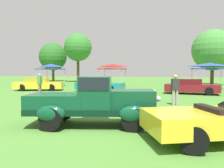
{
  "coord_description": "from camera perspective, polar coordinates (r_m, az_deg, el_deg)",
  "views": [
    {
      "loc": [
        2.62,
        -7.06,
        1.9
      ],
      "look_at": [
        0.1,
        3.28,
        1.26
      ],
      "focal_mm": 35.45,
      "sensor_mm": 36.0,
      "label": 1
    }
  ],
  "objects": [
    {
      "name": "show_car_teal",
      "position": [
        20.22,
        -3.29,
        -0.23
      ],
      "size": [
        4.46,
        2.01,
        1.22
      ],
      "color": "teal",
      "rests_on": "ground_plane"
    },
    {
      "name": "ground_plane",
      "position": [
        7.77,
        -6.58,
        -10.71
      ],
      "size": [
        120.0,
        120.0,
        0.0
      ],
      "primitive_type": "plane",
      "color": "#4C8433"
    },
    {
      "name": "show_car_burgundy",
      "position": [
        19.08,
        19.8,
        -0.65
      ],
      "size": [
        4.38,
        2.25,
        1.22
      ],
      "color": "maroon",
      "rests_on": "ground_plane"
    },
    {
      "name": "treeline_mid_left",
      "position": [
        37.17,
        -8.79,
        9.27
      ],
      "size": [
        4.53,
        4.53,
        7.98
      ],
      "color": "brown",
      "rests_on": "ground_plane"
    },
    {
      "name": "feature_pickup_truck",
      "position": [
        7.62,
        -4.8,
        -4.35
      ],
      "size": [
        4.57,
        2.5,
        1.7
      ],
      "color": "black",
      "rests_on": "ground_plane"
    },
    {
      "name": "canopy_tent_left_field",
      "position": [
        27.54,
        -15.51,
        4.42
      ],
      "size": [
        2.63,
        2.63,
        2.71
      ],
      "color": "#B7B7BC",
      "rests_on": "ground_plane"
    },
    {
      "name": "treeline_center",
      "position": [
        32.39,
        24.54,
        7.95
      ],
      "size": [
        5.43,
        5.43,
        7.33
      ],
      "color": "#47331E",
      "rests_on": "ground_plane"
    },
    {
      "name": "canopy_tent_right_field",
      "position": [
        24.77,
        23.76,
        4.39
      ],
      "size": [
        3.3,
        3.3,
        2.71
      ],
      "color": "#B7B7BC",
      "rests_on": "ground_plane"
    },
    {
      "name": "spectator_by_row",
      "position": [
        17.87,
        -18.15,
        0.13
      ],
      "size": [
        0.28,
        0.42,
        1.69
      ],
      "color": "#7F7056",
      "rests_on": "ground_plane"
    },
    {
      "name": "show_car_yellow",
      "position": [
        22.37,
        -18.42,
        -0.04
      ],
      "size": [
        4.82,
        2.9,
        1.22
      ],
      "color": "yellow",
      "rests_on": "ground_plane"
    },
    {
      "name": "canopy_tent_center_field",
      "position": [
        25.83,
        0.13,
        4.62
      ],
      "size": [
        2.91,
        2.91,
        2.71
      ],
      "color": "#B7B7BC",
      "rests_on": "ground_plane"
    },
    {
      "name": "spectator_between_cars",
      "position": [
        12.61,
        15.99,
        -1.15
      ],
      "size": [
        0.46,
        0.37,
        1.69
      ],
      "color": "#9E998E",
      "rests_on": "ground_plane"
    },
    {
      "name": "treeline_far_left",
      "position": [
        40.88,
        -14.98,
        6.79
      ],
      "size": [
        4.85,
        4.85,
        6.8
      ],
      "color": "brown",
      "rests_on": "ground_plane"
    }
  ]
}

